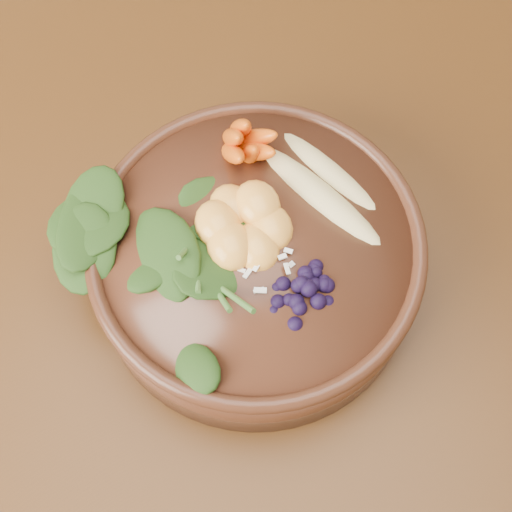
% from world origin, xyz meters
% --- Properties ---
extents(ground, '(4.00, 4.00, 0.00)m').
position_xyz_m(ground, '(0.00, 0.00, 0.00)').
color(ground, '#381E0F').
rests_on(ground, ground).
extents(dining_table, '(1.60, 0.90, 0.75)m').
position_xyz_m(dining_table, '(0.00, 0.00, 0.66)').
color(dining_table, '#331C0C').
rests_on(dining_table, ground).
extents(stoneware_bowl, '(0.36, 0.36, 0.07)m').
position_xyz_m(stoneware_bowl, '(-0.08, -0.09, 0.79)').
color(stoneware_bowl, '#4D2514').
rests_on(stoneware_bowl, dining_table).
extents(kale_heap, '(0.23, 0.22, 0.04)m').
position_xyz_m(kale_heap, '(-0.14, -0.05, 0.85)').
color(kale_heap, '#274816').
rests_on(kale_heap, stoneware_bowl).
extents(carrot_cluster, '(0.07, 0.07, 0.08)m').
position_xyz_m(carrot_cluster, '(-0.06, -0.00, 0.86)').
color(carrot_cluster, orange).
rests_on(carrot_cluster, stoneware_bowl).
extents(banana_halves, '(0.10, 0.16, 0.03)m').
position_xyz_m(banana_halves, '(-0.01, -0.06, 0.84)').
color(banana_halves, '#E0CC84').
rests_on(banana_halves, stoneware_bowl).
extents(mandarin_cluster, '(0.11, 0.11, 0.03)m').
position_xyz_m(mandarin_cluster, '(-0.08, -0.07, 0.84)').
color(mandarin_cluster, '#FFA63A').
rests_on(mandarin_cluster, stoneware_bowl).
extents(blueberry_pile, '(0.15, 0.14, 0.04)m').
position_xyz_m(blueberry_pile, '(-0.06, -0.14, 0.84)').
color(blueberry_pile, black).
rests_on(blueberry_pile, stoneware_bowl).
extents(coconut_flakes, '(0.11, 0.09, 0.01)m').
position_xyz_m(coconut_flakes, '(-0.07, -0.11, 0.83)').
color(coconut_flakes, white).
rests_on(coconut_flakes, stoneware_bowl).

